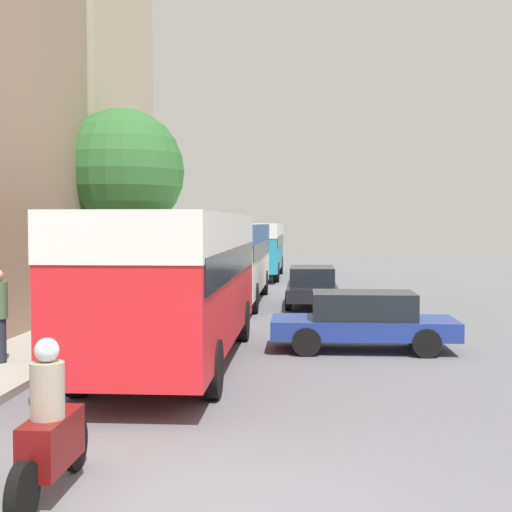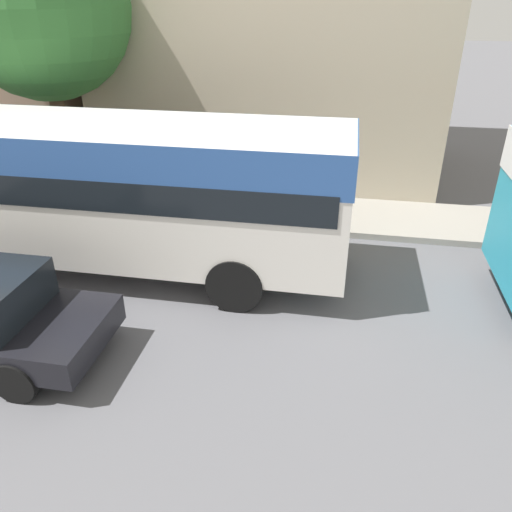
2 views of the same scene
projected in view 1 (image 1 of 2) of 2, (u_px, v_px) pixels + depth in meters
name	position (u px, v px, depth m)	size (l,w,h in m)	color
building_far_terrace	(50.00, 125.00, 28.82)	(6.45, 9.44, 13.83)	#BCAD93
bus_lead	(176.00, 267.00, 14.81)	(2.56, 9.56, 3.13)	red
bus_following	(229.00, 252.00, 26.14)	(2.55, 9.84, 2.89)	silver
bus_third_in_line	(257.00, 242.00, 38.24)	(2.61, 9.34, 2.93)	teal
motorcycle_behind_lead	(50.00, 434.00, 7.59)	(0.38, 2.24, 1.73)	maroon
car_crossing	(312.00, 285.00, 25.18)	(1.81, 4.53, 1.39)	black
car_far_curb	(363.00, 320.00, 16.37)	(4.21, 1.79, 1.35)	navy
street_tree	(122.00, 172.00, 23.79)	(4.16, 4.16, 6.61)	brown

